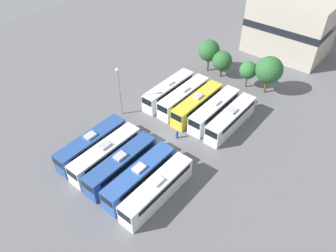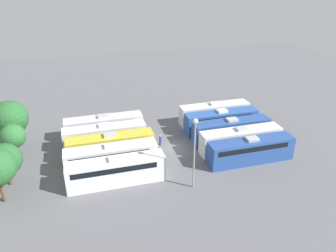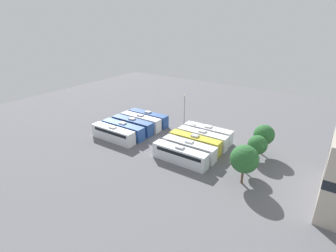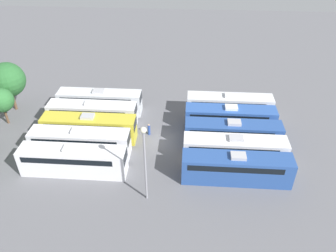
{
  "view_description": "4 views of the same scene",
  "coord_description": "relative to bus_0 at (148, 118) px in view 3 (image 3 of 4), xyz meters",
  "views": [
    {
      "loc": [
        24.35,
        -28.93,
        35.13
      ],
      "look_at": [
        -0.28,
        1.35,
        1.74
      ],
      "focal_mm": 35.0,
      "sensor_mm": 36.0,
      "label": 1
    },
    {
      "loc": [
        -39.86,
        12.23,
        23.65
      ],
      "look_at": [
        0.77,
        0.56,
        3.24
      ],
      "focal_mm": 35.0,
      "sensor_mm": 36.0,
      "label": 2
    },
    {
      "loc": [
        45.8,
        33.02,
        27.02
      ],
      "look_at": [
        -1.55,
        0.91,
        3.29
      ],
      "focal_mm": 28.0,
      "sensor_mm": 36.0,
      "label": 3
    },
    {
      "loc": [
        -33.24,
        -3.36,
        25.7
      ],
      "look_at": [
        0.48,
        -1.01,
        2.07
      ],
      "focal_mm": 35.0,
      "sensor_mm": 36.0,
      "label": 4
    }
  ],
  "objects": [
    {
      "name": "bus_8",
      "position": [
        9.57,
        18.31,
        0.0
      ],
      "size": [
        2.51,
        11.84,
        3.6
      ],
      "color": "silver",
      "rests_on": "ground_plane"
    },
    {
      "name": "tree_2",
      "position": [
        9.04,
        30.25,
        1.86
      ],
      "size": [
        3.29,
        3.29,
        5.3
      ],
      "color": "brown",
      "rests_on": "ground_plane"
    },
    {
      "name": "bus_6",
      "position": [
        3.31,
        18.16,
        0.0
      ],
      "size": [
        2.51,
        11.84,
        3.6
      ],
      "color": "white",
      "rests_on": "ground_plane"
    },
    {
      "name": "bus_7",
      "position": [
        6.37,
        17.89,
        0.0
      ],
      "size": [
        2.51,
        11.84,
        3.6
      ],
      "color": "gold",
      "rests_on": "ground_plane"
    },
    {
      "name": "bus_3",
      "position": [
        9.75,
        -0.13,
        0.0
      ],
      "size": [
        2.51,
        11.84,
        3.6
      ],
      "color": "#2D56A8",
      "rests_on": "ground_plane"
    },
    {
      "name": "tree_1",
      "position": [
        3.3,
        30.41,
        1.68
      ],
      "size": [
        3.89,
        3.89,
        5.42
      ],
      "color": "brown",
      "rests_on": "ground_plane"
    },
    {
      "name": "ground_plane",
      "position": [
        6.42,
        8.88,
        -1.78
      ],
      "size": [
        121.82,
        121.82,
        0.0
      ],
      "primitive_type": "plane",
      "color": "slate"
    },
    {
      "name": "bus_5",
      "position": [
        0.02,
        18.0,
        0.0
      ],
      "size": [
        2.51,
        11.84,
        3.6
      ],
      "color": "white",
      "rests_on": "ground_plane"
    },
    {
      "name": "bus_2",
      "position": [
        6.29,
        -0.17,
        0.0
      ],
      "size": [
        2.51,
        11.84,
        3.6
      ],
      "color": "#284C93",
      "rests_on": "ground_plane"
    },
    {
      "name": "light_pole",
      "position": [
        -3.37,
        9.36,
        4.21
      ],
      "size": [
        0.6,
        0.6,
        9.01
      ],
      "color": "gray",
      "rests_on": "ground_plane"
    },
    {
      "name": "worker_person",
      "position": [
        7.79,
        10.44,
        -1.04
      ],
      "size": [
        0.36,
        0.36,
        1.61
      ],
      "color": "navy",
      "rests_on": "ground_plane"
    },
    {
      "name": "bus_0",
      "position": [
        0.0,
        0.0,
        0.0
      ],
      "size": [
        2.51,
        11.84,
        3.6
      ],
      "color": "#284C93",
      "rests_on": "ground_plane"
    },
    {
      "name": "tree_3",
      "position": [
        12.7,
        30.82,
        3.02
      ],
      "size": [
        4.89,
        4.89,
        7.26
      ],
      "color": "brown",
      "rests_on": "ground_plane"
    },
    {
      "name": "bus_9",
      "position": [
        12.86,
        18.1,
        0.0
      ],
      "size": [
        2.51,
        11.84,
        3.6
      ],
      "color": "silver",
      "rests_on": "ground_plane"
    },
    {
      "name": "tree_0",
      "position": [
        0.01,
        30.64,
        2.71
      ],
      "size": [
        4.25,
        4.25,
        6.64
      ],
      "color": "brown",
      "rests_on": "ground_plane"
    },
    {
      "name": "bus_1",
      "position": [
        3.11,
        -0.09,
        0.0
      ],
      "size": [
        2.51,
        11.84,
        3.6
      ],
      "color": "white",
      "rests_on": "ground_plane"
    },
    {
      "name": "bus_4",
      "position": [
        12.95,
        -0.3,
        0.0
      ],
      "size": [
        2.51,
        11.84,
        3.6
      ],
      "color": "silver",
      "rests_on": "ground_plane"
    }
  ]
}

